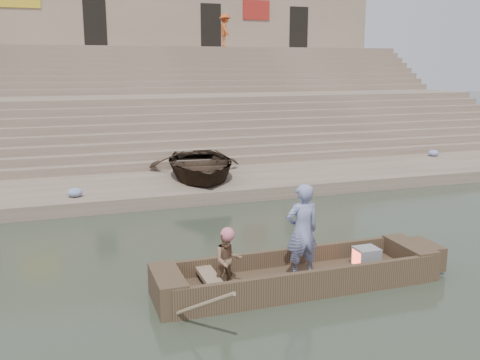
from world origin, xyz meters
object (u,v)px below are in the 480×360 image
main_rowboat (298,281)px  television (366,257)px  standing_man (302,231)px  pedestrian (225,30)px  beached_rowboat (199,164)px  rowing_man (228,260)px

main_rowboat → television: bearing=0.0°
main_rowboat → standing_man: size_ratio=2.72×
television → pedestrian: 23.07m
pedestrian → main_rowboat: bearing=172.5°
beached_rowboat → main_rowboat: bearing=-84.3°
main_rowboat → beached_rowboat: 8.68m
pedestrian → standing_man: bearing=172.7°
rowing_man → television: (2.96, 0.14, -0.35)m
beached_rowboat → pedestrian: pedestrian is taller
main_rowboat → beached_rowboat: size_ratio=1.07×
television → beached_rowboat: 8.74m
standing_man → television: (1.45, 0.04, -0.72)m
rowing_man → television: size_ratio=2.39×
beached_rowboat → rowing_man: bearing=-93.8°
beached_rowboat → television: bearing=-74.5°
main_rowboat → pedestrian: (5.35, 22.01, 6.05)m
rowing_man → television: bearing=3.9°
main_rowboat → beached_rowboat: beached_rowboat is taller
main_rowboat → standing_man: bearing=-40.8°
rowing_man → pedestrian: bearing=74.1°
standing_man → pedestrian: bearing=-106.4°
main_rowboat → beached_rowboat: (0.27, 8.64, 0.77)m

